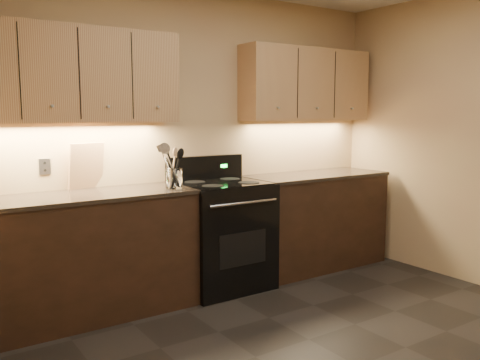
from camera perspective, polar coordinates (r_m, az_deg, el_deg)
name	(u,v)px	position (r m, az deg, el deg)	size (l,w,h in m)	color
wall_back	(195,138)	(4.57, -5.10, 4.71)	(4.00, 0.04, 2.60)	tan
counter_left	(87,255)	(4.00, -16.85, -8.10)	(1.62, 0.62, 0.93)	black
counter_right	(314,220)	(5.13, 8.32, -4.45)	(1.46, 0.62, 0.93)	black
stove	(222,233)	(4.46, -2.08, -6.01)	(0.76, 0.68, 1.14)	black
upper_cab_left	(73,75)	(4.02, -18.23, 11.14)	(1.60, 0.30, 0.70)	tan
upper_cab_right	(306,85)	(5.14, 7.46, 10.55)	(1.44, 0.30, 0.70)	tan
outlet_plate	(45,167)	(4.11, -21.07, 1.42)	(0.09, 0.01, 0.12)	#B2B5BA
utensil_crock	(174,179)	(4.04, -7.40, 0.11)	(0.17, 0.17, 0.16)	white
cutting_board	(86,166)	(4.16, -16.86, 1.53)	(0.29, 0.02, 0.36)	tan
wooden_spoon	(170,166)	(4.01, -7.84, 1.54)	(0.06, 0.06, 0.32)	tan
black_spoon	(172,167)	(4.04, -7.66, 1.43)	(0.06, 0.06, 0.30)	black
black_turner	(177,164)	(4.02, -7.05, 1.74)	(0.08, 0.08, 0.35)	black
steel_spatula	(175,163)	(4.05, -7.28, 1.86)	(0.08, 0.08, 0.36)	silver
steel_skimmer	(179,165)	(4.02, -6.85, 1.72)	(0.09, 0.09, 0.34)	silver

